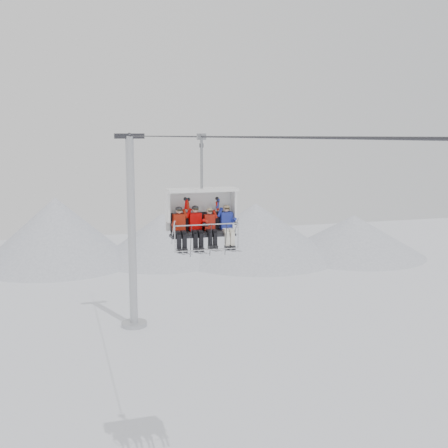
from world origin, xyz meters
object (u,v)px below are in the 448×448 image
object	(u,v)px
lift_tower_right	(132,246)
skier_center_right	(210,226)
skier_far_right	(227,224)
chairlift_carrier	(201,211)
skier_far_left	(180,227)
skier_center_left	(196,226)

from	to	relation	value
lift_tower_right	skier_center_right	world-z (taller)	lift_tower_right
lift_tower_right	skier_far_right	distance (m)	19.99
chairlift_carrier	skier_far_right	xyz separation A→B (m)	(0.87, -0.31, -0.48)
skier_center_right	skier_far_right	bearing A→B (deg)	1.03
lift_tower_right	skier_center_right	distance (m)	19.98
skier_far_left	skier_far_right	bearing A→B (deg)	-0.00
lift_tower_right	skier_far_right	size ratio (longest dim) A/B	7.99
lift_tower_right	chairlift_carrier	bearing A→B (deg)	-90.00
lift_tower_right	chairlift_carrier	size ratio (longest dim) A/B	3.38
skier_center_right	skier_center_left	bearing A→B (deg)	178.53
lift_tower_right	skier_far_right	xyz separation A→B (m)	(0.87, -19.48, 4.44)
skier_far_right	lift_tower_right	bearing A→B (deg)	92.57
skier_far_left	skier_far_right	size ratio (longest dim) A/B	1.00
skier_center_left	skier_center_right	distance (m)	0.52
skier_center_left	skier_center_right	size ratio (longest dim) A/B	1.00
lift_tower_right	skier_far_right	world-z (taller)	lift_tower_right
skier_far_left	skier_center_left	world-z (taller)	skier_center_left
lift_tower_right	skier_center_left	world-z (taller)	lift_tower_right
skier_far_left	skier_center_left	size ratio (longest dim) A/B	1.00
lift_tower_right	skier_far_right	bearing A→B (deg)	-87.43
skier_far_left	lift_tower_right	bearing A→B (deg)	87.51
chairlift_carrier	skier_far_right	size ratio (longest dim) A/B	2.36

